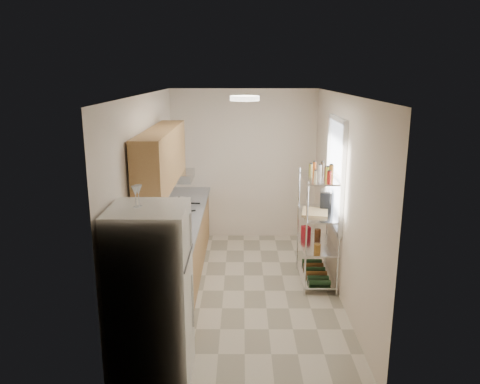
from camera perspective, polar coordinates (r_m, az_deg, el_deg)
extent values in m
cube|color=beige|center=(6.45, 0.50, -11.98)|extent=(2.50, 4.40, 0.01)
cube|color=silver|center=(5.79, 0.56, 11.86)|extent=(2.50, 4.40, 0.01)
cube|color=beige|center=(8.14, 0.46, 3.33)|extent=(2.50, 0.01, 2.60)
cube|color=beige|center=(3.90, 0.69, -9.18)|extent=(2.50, 0.01, 2.60)
cube|color=beige|center=(6.11, -11.32, -0.69)|extent=(0.01, 4.40, 2.60)
cube|color=beige|center=(6.12, 12.36, -0.71)|extent=(0.01, 4.40, 2.60)
cube|color=#A88047|center=(6.74, -7.41, -6.88)|extent=(0.60, 3.48, 0.86)
cube|color=#909399|center=(6.59, -7.41, -3.23)|extent=(0.63, 3.51, 0.04)
cube|color=#B7BABC|center=(5.53, -9.30, -6.85)|extent=(0.52, 0.44, 0.04)
cube|color=#B7BABC|center=(7.97, -4.17, -3.17)|extent=(0.01, 0.55, 0.72)
cube|color=#A88047|center=(6.06, -9.51, 4.21)|extent=(0.33, 2.20, 0.72)
cube|color=#B7BABC|center=(6.91, -7.83, 1.97)|extent=(0.50, 0.60, 0.12)
cube|color=white|center=(6.39, 11.58, 2.27)|extent=(0.06, 1.00, 1.46)
cube|color=silver|center=(6.76, 9.18, -9.92)|extent=(0.45, 0.90, 0.02)
cube|color=silver|center=(6.59, 9.33, -6.34)|extent=(0.45, 0.90, 0.02)
cube|color=silver|center=(6.44, 9.50, -2.60)|extent=(0.45, 0.90, 0.02)
cube|color=silver|center=(6.32, 9.68, 1.75)|extent=(0.45, 0.90, 0.02)
cylinder|color=silver|center=(6.07, 8.06, -5.84)|extent=(0.02, 0.02, 1.55)
cylinder|color=silver|center=(6.89, 7.10, -3.33)|extent=(0.02, 0.02, 1.55)
cylinder|color=silver|center=(6.14, 12.02, -5.78)|extent=(0.02, 0.02, 1.55)
cylinder|color=silver|center=(6.96, 10.59, -3.31)|extent=(0.02, 0.02, 1.55)
cylinder|color=white|center=(5.49, 0.58, 11.36)|extent=(0.34, 0.34, 0.05)
cube|color=silver|center=(4.52, -10.72, -12.26)|extent=(0.70, 0.70, 1.70)
cylinder|color=silver|center=(6.70, -7.42, -1.75)|extent=(0.27, 0.27, 0.22)
cylinder|color=black|center=(6.71, -7.79, -2.54)|extent=(0.33, 0.33, 0.04)
cylinder|color=black|center=(7.19, -6.88, -1.38)|extent=(0.21, 0.21, 0.04)
cube|color=tan|center=(6.40, 9.12, -2.45)|extent=(0.41, 0.49, 0.03)
cube|color=black|center=(6.61, 10.42, -0.88)|extent=(0.19, 0.25, 0.27)
cube|color=maroon|center=(6.83, 8.04, -4.77)|extent=(0.13, 0.15, 0.15)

